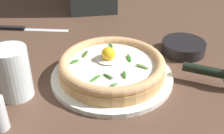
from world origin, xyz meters
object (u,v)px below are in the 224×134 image
at_px(pizza_cutter, 213,72).
at_px(side_bowl, 183,47).
at_px(table_knife, 21,29).
at_px(pizza, 112,66).
at_px(drinking_glass, 14,76).

bearing_deg(pizza_cutter, side_bowl, 11.70).
relative_size(pizza_cutter, table_knife, 0.64).
height_order(pizza, pizza_cutter, pizza).
height_order(side_bowl, pizza_cutter, pizza_cutter).
relative_size(pizza, side_bowl, 2.10).
height_order(table_knife, drinking_glass, drinking_glass).
relative_size(side_bowl, pizza_cutter, 0.79).
height_order(pizza_cutter, drinking_glass, drinking_glass).
xyz_separation_m(pizza, side_bowl, (0.13, -0.20, -0.02)).
relative_size(table_knife, drinking_glass, 2.04).
relative_size(pizza, table_knife, 1.06).
relative_size(side_bowl, table_knife, 0.51).
bearing_deg(side_bowl, drinking_glass, 114.89).
height_order(side_bowl, drinking_glass, drinking_glass).
bearing_deg(pizza, drinking_glass, 106.62).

